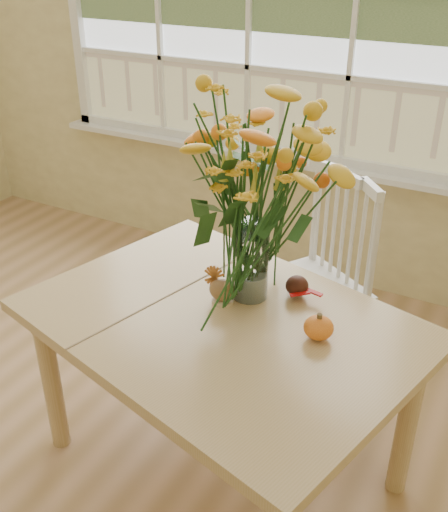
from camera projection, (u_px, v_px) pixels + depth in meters
The scene contains 7 objects.
wall_back at pixel (252, 25), 3.07m from camera, with size 4.00×0.02×2.70m, color #CFC084.
dining_table at pixel (221, 340), 2.00m from camera, with size 1.44×1.18×0.67m.
windsor_chair at pixel (322, 271), 2.53m from camera, with size 0.58×0.57×0.92m.
flower_vase at pixel (252, 185), 1.88m from camera, with size 0.57×0.57×0.68m.
pumpkin at pixel (318, 329), 1.84m from camera, with size 0.09×0.09×0.07m, color #E15B1A.
turkey_figurine at pixel (223, 290), 2.01m from camera, with size 0.10×0.08×0.12m.
dark_gourd at pixel (297, 287), 2.06m from camera, with size 0.13×0.08×0.07m.
Camera 1 is at (1.43, -0.69, 1.79)m, focal length 42.00 mm.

